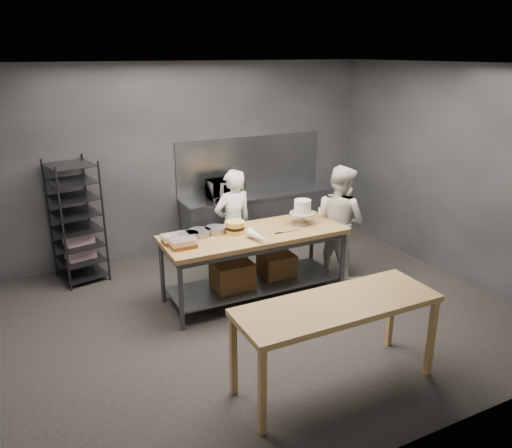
{
  "coord_description": "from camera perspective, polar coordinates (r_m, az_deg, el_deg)",
  "views": [
    {
      "loc": [
        -2.57,
        -4.95,
        3.13
      ],
      "look_at": [
        0.09,
        0.43,
        1.05
      ],
      "focal_mm": 35.0,
      "sensor_mm": 36.0,
      "label": 1
    }
  ],
  "objects": [
    {
      "name": "ground",
      "position": [
        6.4,
        0.99,
        -10.18
      ],
      "size": [
        6.0,
        6.0,
        0.0
      ],
      "primitive_type": "plane",
      "color": "black",
      "rests_on": "ground"
    },
    {
      "name": "back_wall",
      "position": [
        8.05,
        -7.21,
        7.29
      ],
      "size": [
        6.0,
        0.04,
        3.0
      ],
      "primitive_type": "cube",
      "color": "#4C4F54",
      "rests_on": "ground"
    },
    {
      "name": "work_table",
      "position": [
        6.57,
        -0.32,
        -3.8
      ],
      "size": [
        2.4,
        0.9,
        0.92
      ],
      "color": "brown",
      "rests_on": "ground"
    },
    {
      "name": "near_counter",
      "position": [
        4.84,
        9.28,
        -9.73
      ],
      "size": [
        2.0,
        0.7,
        0.9
      ],
      "color": "#9F7A42",
      "rests_on": "ground"
    },
    {
      "name": "back_counter",
      "position": [
        8.41,
        0.25,
        0.57
      ],
      "size": [
        2.6,
        0.6,
        0.9
      ],
      "color": "slate",
      "rests_on": "ground"
    },
    {
      "name": "splashback_panel",
      "position": [
        8.43,
        -0.66,
        6.94
      ],
      "size": [
        2.6,
        0.02,
        0.9
      ],
      "primitive_type": "cube",
      "color": "slate",
      "rests_on": "back_counter"
    },
    {
      "name": "speed_rack",
      "position": [
        7.44,
        -19.8,
        0.15
      ],
      "size": [
        0.72,
        0.76,
        1.75
      ],
      "color": "black",
      "rests_on": "ground"
    },
    {
      "name": "chef_behind",
      "position": [
        7.09,
        -2.63,
        -0.07
      ],
      "size": [
        0.62,
        0.45,
        1.6
      ],
      "primitive_type": "imported",
      "rotation": [
        0.0,
        0.0,
        3.25
      ],
      "color": "white",
      "rests_on": "ground"
    },
    {
      "name": "chef_right",
      "position": [
        7.22,
        9.5,
        0.24
      ],
      "size": [
        0.82,
        0.94,
        1.65
      ],
      "primitive_type": "imported",
      "rotation": [
        0.0,
        0.0,
        1.86
      ],
      "color": "silver",
      "rests_on": "ground"
    },
    {
      "name": "microwave",
      "position": [
        8.0,
        -3.55,
        4.03
      ],
      "size": [
        0.54,
        0.37,
        0.3
      ],
      "primitive_type": "imported",
      "color": "black",
      "rests_on": "back_counter"
    },
    {
      "name": "frosted_cake_stand",
      "position": [
        6.72,
        5.32,
        1.71
      ],
      "size": [
        0.34,
        0.34,
        0.33
      ],
      "color": "#B1A88D",
      "rests_on": "work_table"
    },
    {
      "name": "layer_cake",
      "position": [
        6.39,
        -2.41,
        -0.38
      ],
      "size": [
        0.25,
        0.25,
        0.16
      ],
      "color": "#EABF4A",
      "rests_on": "work_table"
    },
    {
      "name": "cake_pans",
      "position": [
        6.33,
        -6.73,
        -1.1
      ],
      "size": [
        0.73,
        0.32,
        0.07
      ],
      "color": "gray",
      "rests_on": "work_table"
    },
    {
      "name": "piping_bag",
      "position": [
        6.11,
        0.24,
        -1.47
      ],
      "size": [
        0.18,
        0.39,
        0.12
      ],
      "primitive_type": "cone",
      "rotation": [
        1.57,
        0.0,
        0.16
      ],
      "color": "silver",
      "rests_on": "work_table"
    },
    {
      "name": "offset_spatula",
      "position": [
        6.44,
        3.23,
        -0.95
      ],
      "size": [
        0.36,
        0.02,
        0.02
      ],
      "color": "slate",
      "rests_on": "work_table"
    },
    {
      "name": "pastry_clamshells",
      "position": [
        6.06,
        -8.78,
        -1.92
      ],
      "size": [
        0.35,
        0.41,
        0.11
      ],
      "color": "#94511D",
      "rests_on": "work_table"
    }
  ]
}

